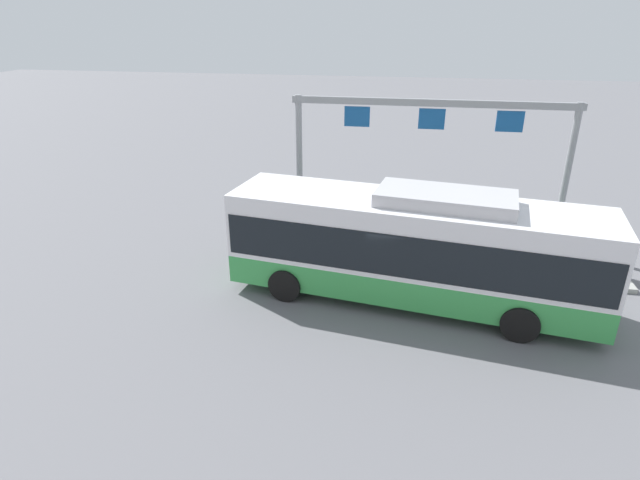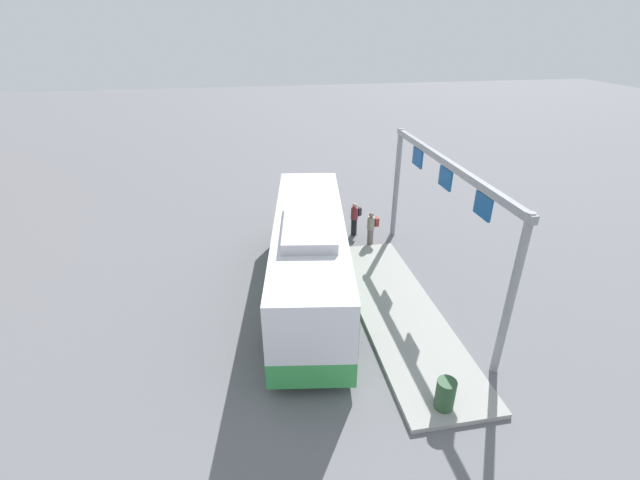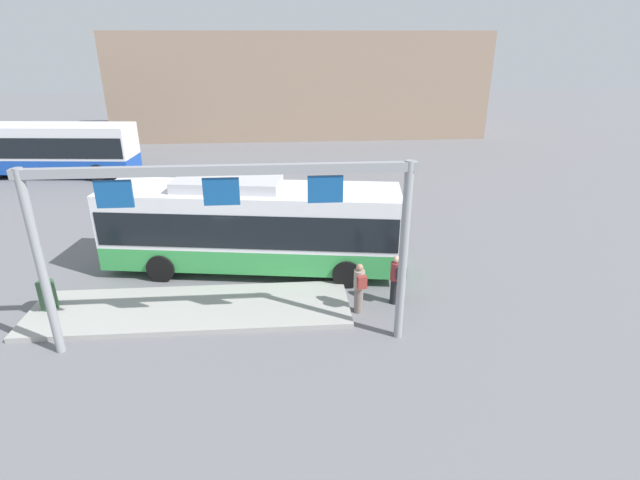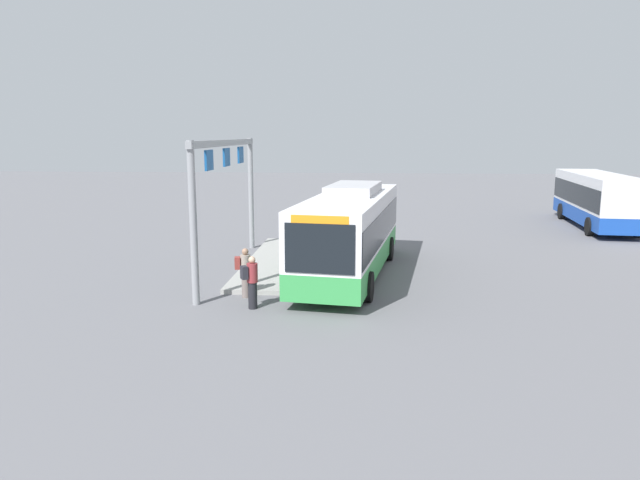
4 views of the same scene
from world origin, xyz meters
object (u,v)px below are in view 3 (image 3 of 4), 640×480
Objects in this scene: bus_main at (252,223)px; person_waiting_near at (359,287)px; bus_background_left at (47,147)px; trash_bin at (47,295)px; person_boarding at (396,279)px.

person_waiting_near is at bearing -36.48° from bus_main.
bus_background_left is 18.11m from trash_bin.
trash_bin is at bearing 75.65° from person_waiting_near.
person_boarding is 1.00× the size of person_waiting_near.
person_waiting_near reaches higher than trash_bin.
bus_background_left is at bearing 33.40° from person_waiting_near.
person_boarding is (4.68, -2.95, -0.92)m from bus_main.
trash_bin is (-6.28, -2.64, -1.20)m from bus_main.
person_boarding is at bearing -38.57° from bus_background_left.
bus_background_left is at bearing 16.99° from person_boarding.
person_waiting_near is at bearing 81.37° from person_boarding.
person_boarding is (17.71, -17.06, -0.89)m from bus_background_left.
bus_background_left is 24.06m from person_waiting_near.
bus_main is 19.21m from bus_background_left.
bus_main is 6.47× the size of person_boarding.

